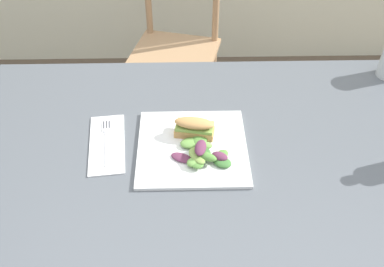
{
  "coord_description": "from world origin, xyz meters",
  "views": [
    {
      "loc": [
        -0.1,
        -0.8,
        1.58
      ],
      "look_at": [
        -0.08,
        0.1,
        0.76
      ],
      "focal_mm": 40.63,
      "sensor_mm": 36.0,
      "label": 1
    }
  ],
  "objects_px": {
    "dining_table": "(208,176)",
    "plate_lunch": "(192,147)",
    "fork_on_napkin": "(107,139)",
    "sandwich_half_front": "(194,127)",
    "chair_wooden_far": "(175,50)"
  },
  "relations": [
    {
      "from": "dining_table",
      "to": "sandwich_half_front",
      "type": "xyz_separation_m",
      "value": [
        -0.04,
        0.04,
        0.16
      ]
    },
    {
      "from": "fork_on_napkin",
      "to": "plate_lunch",
      "type": "bearing_deg",
      "value": -9.38
    },
    {
      "from": "plate_lunch",
      "to": "fork_on_napkin",
      "type": "distance_m",
      "value": 0.24
    },
    {
      "from": "plate_lunch",
      "to": "fork_on_napkin",
      "type": "height_order",
      "value": "plate_lunch"
    },
    {
      "from": "dining_table",
      "to": "plate_lunch",
      "type": "bearing_deg",
      "value": -175.95
    },
    {
      "from": "sandwich_half_front",
      "to": "plate_lunch",
      "type": "bearing_deg",
      "value": -98.62
    },
    {
      "from": "dining_table",
      "to": "chair_wooden_far",
      "type": "relative_size",
      "value": 1.62
    },
    {
      "from": "chair_wooden_far",
      "to": "sandwich_half_front",
      "type": "distance_m",
      "value": 1.0
    },
    {
      "from": "dining_table",
      "to": "plate_lunch",
      "type": "height_order",
      "value": "plate_lunch"
    },
    {
      "from": "sandwich_half_front",
      "to": "dining_table",
      "type": "bearing_deg",
      "value": -47.49
    },
    {
      "from": "dining_table",
      "to": "sandwich_half_front",
      "type": "height_order",
      "value": "sandwich_half_front"
    },
    {
      "from": "dining_table",
      "to": "fork_on_napkin",
      "type": "distance_m",
      "value": 0.31
    },
    {
      "from": "plate_lunch",
      "to": "sandwich_half_front",
      "type": "xyz_separation_m",
      "value": [
        0.01,
        0.05,
        0.03
      ]
    },
    {
      "from": "chair_wooden_far",
      "to": "plate_lunch",
      "type": "xyz_separation_m",
      "value": [
        0.06,
        -0.99,
        0.3
      ]
    },
    {
      "from": "fork_on_napkin",
      "to": "dining_table",
      "type": "bearing_deg",
      "value": -7.24
    }
  ]
}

